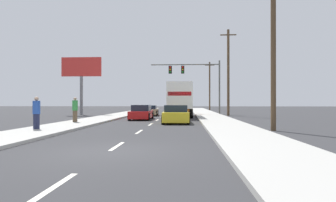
{
  "coord_description": "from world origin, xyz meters",
  "views": [
    {
      "loc": [
        2.41,
        -9.17,
        1.57
      ],
      "look_at": [
        0.82,
        17.93,
        1.65
      ],
      "focal_mm": 31.5,
      "sensor_mm": 36.0,
      "label": 1
    }
  ],
  "objects": [
    {
      "name": "ground_plane",
      "position": [
        0.0,
        25.0,
        0.0
      ],
      "size": [
        140.0,
        140.0,
        0.0
      ],
      "primitive_type": "plane",
      "color": "#333335"
    },
    {
      "name": "sidewalk_right",
      "position": [
        5.05,
        20.0,
        0.07
      ],
      "size": [
        3.0,
        80.0,
        0.14
      ],
      "primitive_type": "cube",
      "color": "#B2AFA8",
      "rests_on": "ground_plane"
    },
    {
      "name": "sidewalk_left",
      "position": [
        -5.05,
        20.0,
        0.07
      ],
      "size": [
        3.0,
        80.0,
        0.14
      ],
      "primitive_type": "cube",
      "color": "#B2AFA8",
      "rests_on": "ground_plane"
    },
    {
      "name": "lane_markings",
      "position": [
        0.0,
        23.62,
        0.0
      ],
      "size": [
        0.14,
        57.0,
        0.01
      ],
      "color": "silver",
      "rests_on": "ground_plane"
    },
    {
      "name": "car_tan",
      "position": [
        -1.7,
        24.16,
        0.55
      ],
      "size": [
        2.07,
        4.08,
        1.17
      ],
      "color": "tan",
      "rests_on": "ground_plane"
    },
    {
      "name": "car_red",
      "position": [
        -1.49,
        16.92,
        0.6
      ],
      "size": [
        1.87,
        4.42,
        1.3
      ],
      "color": "red",
      "rests_on": "ground_plane"
    },
    {
      "name": "box_truck",
      "position": [
        1.81,
        21.31,
        1.97
      ],
      "size": [
        2.69,
        9.18,
        3.4
      ],
      "color": "white",
      "rests_on": "ground_plane"
    },
    {
      "name": "car_yellow",
      "position": [
        1.71,
        12.81,
        0.61
      ],
      "size": [
        2.07,
        4.33,
        1.33
      ],
      "color": "yellow",
      "rests_on": "ground_plane"
    },
    {
      "name": "traffic_signal_mast",
      "position": [
        3.11,
        28.32,
        5.12
      ],
      "size": [
        8.79,
        0.69,
        6.81
      ],
      "color": "#595B56",
      "rests_on": "ground_plane"
    },
    {
      "name": "utility_pole_near",
      "position": [
        7.19,
        7.12,
        4.81
      ],
      "size": [
        1.8,
        0.28,
        9.35
      ],
      "color": "brown",
      "rests_on": "ground_plane"
    },
    {
      "name": "utility_pole_mid",
      "position": [
        7.29,
        24.54,
        5.03
      ],
      "size": [
        1.8,
        0.28,
        9.78
      ],
      "color": "brown",
      "rests_on": "ground_plane"
    },
    {
      "name": "utility_pole_far",
      "position": [
        7.02,
        46.88,
        4.7
      ],
      "size": [
        1.8,
        0.28,
        9.12
      ],
      "color": "brown",
      "rests_on": "ground_plane"
    },
    {
      "name": "roadside_billboard",
      "position": [
        -10.1,
        25.63,
        5.06
      ],
      "size": [
        4.86,
        0.36,
        6.95
      ],
      "color": "slate",
      "rests_on": "ground_plane"
    },
    {
      "name": "pedestrian_near_corner",
      "position": [
        -5.42,
        5.89,
        0.99
      ],
      "size": [
        0.38,
        0.38,
        1.7
      ],
      "color": "#1E233F",
      "rests_on": "sidewalk_left"
    },
    {
      "name": "pedestrian_mid_block",
      "position": [
        -5.41,
        11.31,
        1.02
      ],
      "size": [
        0.38,
        0.38,
        1.75
      ],
      "color": "brown",
      "rests_on": "sidewalk_left"
    }
  ]
}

